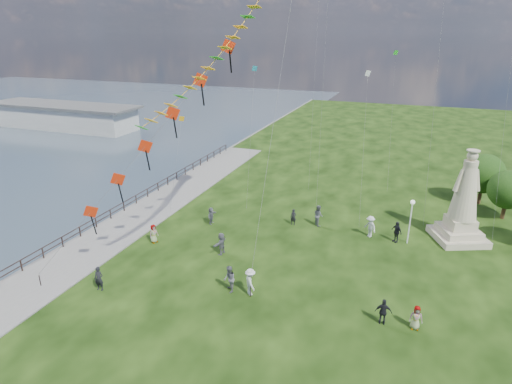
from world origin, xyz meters
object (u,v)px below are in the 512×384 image
at_px(person_1, 229,279).
at_px(person_2, 250,282).
at_px(person_9, 396,232).
at_px(person_8, 370,226).
at_px(person_6, 293,217).
at_px(person_7, 318,215).
at_px(person_5, 211,216).
at_px(person_0, 99,279).
at_px(person_10, 154,234).
at_px(statue, 463,207).
at_px(pier_pavilion, 64,116).
at_px(person_4, 416,318).
at_px(lamppost, 411,212).
at_px(person_3, 383,312).
at_px(person_11, 221,243).

height_order(person_1, person_2, person_1).
height_order(person_1, person_9, person_1).
bearing_deg(person_8, person_6, -141.64).
bearing_deg(person_1, person_7, 133.68).
bearing_deg(person_5, person_9, -84.86).
bearing_deg(person_0, person_10, 84.72).
xyz_separation_m(person_0, person_8, (16.22, 14.77, 0.08)).
bearing_deg(person_5, statue, -80.61).
bearing_deg(person_5, person_10, 148.14).
height_order(pier_pavilion, person_5, pier_pavilion).
distance_m(person_5, person_6, 7.50).
bearing_deg(person_0, person_4, 0.05).
height_order(person_2, person_7, person_7).
distance_m(pier_pavilion, person_10, 54.44).
relative_size(person_4, person_5, 0.97).
bearing_deg(pier_pavilion, person_0, -44.50).
bearing_deg(statue, person_6, 164.69).
bearing_deg(pier_pavilion, person_1, -37.37).
bearing_deg(person_6, person_1, -94.24).
distance_m(lamppost, person_6, 10.12).
xyz_separation_m(pier_pavilion, person_7, (54.14, -26.33, -0.88)).
xyz_separation_m(statue, lamppost, (-3.95, -2.20, -0.17)).
height_order(person_3, person_4, person_3).
bearing_deg(person_8, person_0, -99.11).
distance_m(person_2, person_11, 6.05).
bearing_deg(person_3, pier_pavilion, -38.77).
relative_size(pier_pavilion, person_3, 17.73).
distance_m(statue, person_4, 14.07).
height_order(person_5, person_9, person_9).
bearing_deg(person_3, person_5, -36.39).
xyz_separation_m(pier_pavilion, person_5, (44.91, -29.48, -1.04)).
bearing_deg(pier_pavilion, person_4, -31.55).
bearing_deg(person_8, person_9, 33.15).
relative_size(person_4, person_10, 0.96).
height_order(statue, person_6, statue).
xyz_separation_m(person_0, person_3, (18.37, 3.08, -0.02)).
height_order(lamppost, person_5, lamppost).
bearing_deg(person_5, person_6, -73.79).
xyz_separation_m(person_8, person_10, (-16.71, -7.44, -0.15)).
bearing_deg(lamppost, person_1, -133.19).
bearing_deg(person_6, person_4, -45.91).
relative_size(person_7, person_9, 1.04).
distance_m(person_2, person_5, 11.86).
distance_m(lamppost, person_10, 21.23).
distance_m(person_8, person_11, 12.84).
height_order(person_9, person_11, person_9).
xyz_separation_m(person_0, person_6, (9.42, 14.79, -0.12)).
xyz_separation_m(lamppost, person_8, (-3.11, 0.13, -1.83)).
relative_size(person_6, person_11, 0.83).
relative_size(person_2, person_3, 1.12).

